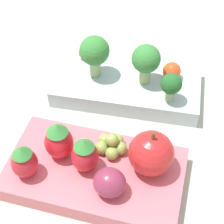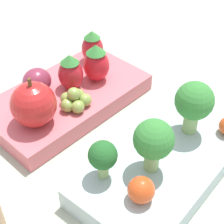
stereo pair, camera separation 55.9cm
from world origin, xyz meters
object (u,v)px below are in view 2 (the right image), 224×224
Objects in this scene: strawberry_2 at (96,63)px; grape_cluster at (74,100)px; broccoli_floret_0 at (103,156)px; strawberry_1 at (71,72)px; strawberry_0 at (92,47)px; plum at (37,81)px; apple at (34,104)px; bento_box_savoury at (165,163)px; bento_box_fruit at (69,98)px; broccoli_floret_2 at (194,102)px; cherry_tomato_0 at (141,190)px; broccoli_floret_1 at (154,141)px.

grape_cluster is (0.06, 0.02, -0.01)m from strawberry_2.
strawberry_1 is (-0.07, -0.14, -0.01)m from broccoli_floret_0.
strawberry_0 is 1.26× the size of plum.
apple reaches higher than broccoli_floret_0.
grape_cluster reaches higher than bento_box_savoury.
strawberry_0 is at bearing -155.87° from bento_box_fruit.
apple is (0.11, -0.13, -0.02)m from broccoli_floret_2.
bento_box_savoury is 0.16m from bento_box_fruit.
strawberry_1 reaches higher than broccoli_floret_0.
plum is 0.06m from grape_cluster.
strawberry_1 is at bearing -13.30° from strawberry_2.
broccoli_floret_0 is (0.07, -0.02, 0.04)m from bento_box_savoury.
plum reaches higher than bento_box_savoury.
broccoli_floret_0 is 1.68× the size of cherry_tomato_0.
strawberry_2 is at bearing -119.46° from cherry_tomato_0.
apple is at bearing -89.10° from broccoli_floret_0.
broccoli_floret_2 is at bearing 118.17° from grape_cluster.
strawberry_2 reaches higher than plum.
cherry_tomato_0 is (-0.01, 0.04, -0.01)m from broccoli_floret_0.
strawberry_2 reaches higher than grape_cluster.
broccoli_floret_2 is 1.72× the size of grape_cluster.
strawberry_0 is at bearing -158.32° from apple.
bento_box_fruit is at bearing 140.64° from plum.
bento_box_fruit is at bearing 13.62° from strawberry_1.
plum is at bearing -74.39° from grape_cluster.
plum is at bearing -87.17° from broccoli_floret_1.
apple is at bearing 52.91° from plum.
broccoli_floret_0 is 0.72× the size of broccoli_floret_1.
broccoli_floret_1 is at bearing 67.79° from strawberry_2.
grape_cluster is (-0.05, -0.10, -0.02)m from broccoli_floret_0.
bento_box_savoury is 0.13m from grape_cluster.
apple is 0.07m from strawberry_1.
strawberry_2 is (-0.04, 0.01, 0.04)m from bento_box_fruit.
plum is at bearing 4.28° from strawberry_0.
strawberry_0 is at bearing -143.18° from grape_cluster.
plum is at bearing -97.17° from cherry_tomato_0.
strawberry_0 is (-0.13, -0.05, -0.00)m from apple.
broccoli_floret_0 is 0.71× the size of apple.
broccoli_floret_2 is at bearing -173.92° from broccoli_floret_1.
cherry_tomato_0 is at bearing 93.12° from apple.
strawberry_1 is at bearing -99.60° from broccoli_floret_1.
strawberry_2 reaches higher than bento_box_fruit.
bento_box_fruit is at bearing -8.51° from strawberry_2.
bento_box_savoury is 1.04× the size of bento_box_fruit.
broccoli_floret_1 is at bearing 148.18° from broccoli_floret_0.
apple reaches higher than plum.
broccoli_floret_1 is 0.21m from strawberry_0.
bento_box_fruit is 4.08× the size of strawberry_2.
broccoli_floret_1 reaches higher than apple.
broccoli_floret_0 is 1.18× the size of plum.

